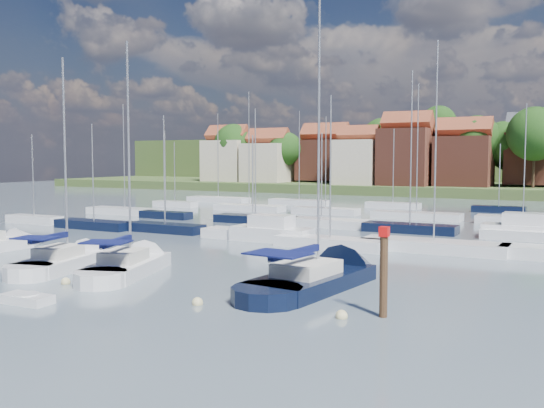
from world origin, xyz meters
The scene contains 13 objects.
ground centered at (0.00, 40.00, 0.00)m, with size 260.00×260.00×0.00m, color #46545F.
sailboat_left centered at (-11.07, 3.40, 0.36)m, with size 5.02×11.00×14.52m.
sailboat_centre centered at (-6.51, 4.18, 0.36)m, with size 6.24×11.63×15.31m.
sailboat_navy centered at (5.72, 6.39, 0.35)m, with size 5.05×13.77×18.54m.
sailboat_far centered at (-21.44, 5.81, 0.34)m, with size 2.72×9.95×13.23m.
tender centered at (-5.36, -5.12, 0.22)m, with size 2.67×1.33×0.57m.
timber_piling centered at (10.74, 0.62, 1.03)m, with size 0.40×0.40×6.30m.
buoy_c centered at (-7.21, -0.93, 0.00)m, with size 0.52×0.52×0.52m, color beige.
buoy_d centered at (2.14, -1.42, 0.00)m, with size 0.54×0.54×0.54m, color beige.
buoy_e centered at (3.60, 5.44, 0.00)m, with size 0.45×0.45×0.45m, color #D85914.
buoy_f centered at (9.18, -0.44, 0.00)m, with size 0.55×0.55×0.55m, color beige.
marina_field centered at (1.91, 35.15, 0.43)m, with size 79.62×41.41×15.93m.
far_shore_town centered at (2.23, 132.67, 4.61)m, with size 212.46×90.00×22.27m.
Camera 1 is at (18.88, -25.03, 7.07)m, focal length 40.00 mm.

